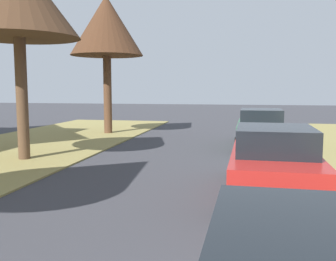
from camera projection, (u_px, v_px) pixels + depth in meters
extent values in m
cylinder|color=brown|center=(22.00, 99.00, 12.48)|extent=(0.38, 0.38, 3.98)
cylinder|color=brown|center=(12.00, 13.00, 11.78)|extent=(0.96, 0.22, 1.51)
cylinder|color=brown|center=(12.00, 22.00, 12.83)|extent=(1.27, 1.36, 1.33)
cylinder|color=brown|center=(108.00, 95.00, 19.87)|extent=(0.42, 0.42, 4.04)
cone|color=#462B1A|center=(106.00, 26.00, 19.47)|extent=(3.77, 3.77, 3.06)
cylinder|color=brown|center=(113.00, 46.00, 20.22)|extent=(1.51, 0.44, 1.24)
cylinder|color=brown|center=(105.00, 41.00, 19.16)|extent=(0.99, 0.37, 1.53)
cylinder|color=brown|center=(102.00, 43.00, 19.99)|extent=(0.97, 1.02, 1.53)
cube|color=red|center=(273.00, 170.00, 8.46)|extent=(1.90, 4.43, 0.85)
cube|color=black|center=(275.00, 140.00, 8.17)|extent=(1.64, 2.05, 0.56)
cylinder|color=black|center=(236.00, 166.00, 10.28)|extent=(0.21, 0.60, 0.60)
cylinder|color=black|center=(304.00, 169.00, 9.91)|extent=(0.21, 0.60, 0.60)
cylinder|color=black|center=(230.00, 201.00, 7.07)|extent=(0.21, 0.60, 0.60)
cylinder|color=black|center=(329.00, 207.00, 6.71)|extent=(0.21, 0.60, 0.60)
cube|color=#28663D|center=(260.00, 133.00, 15.41)|extent=(1.90, 4.43, 0.85)
cube|color=black|center=(261.00, 116.00, 15.12)|extent=(1.64, 2.05, 0.56)
cylinder|color=black|center=(240.00, 135.00, 17.23)|extent=(0.21, 0.60, 0.60)
cylinder|color=black|center=(279.00, 136.00, 16.86)|extent=(0.21, 0.60, 0.60)
cylinder|color=black|center=(237.00, 145.00, 14.02)|extent=(0.21, 0.60, 0.60)
cylinder|color=black|center=(286.00, 147.00, 13.66)|extent=(0.21, 0.60, 0.60)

